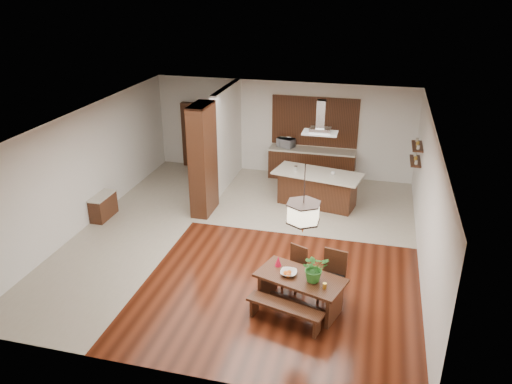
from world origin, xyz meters
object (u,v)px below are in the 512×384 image
(hallway_console, at_px, (103,207))
(kitchen_island, at_px, (317,188))
(dining_table, at_px, (300,285))
(island_cup, at_px, (333,173))
(dining_bench, at_px, (285,314))
(dining_chair_right, at_px, (331,278))
(microwave, at_px, (286,143))
(fruit_bowl, at_px, (289,273))
(dining_chair_left, at_px, (294,269))
(pendant_lantern, at_px, (304,199))
(foliage_plant, at_px, (315,268))
(range_hood, at_px, (321,117))

(hallway_console, height_order, kitchen_island, kitchen_island)
(dining_table, bearing_deg, island_cup, 88.89)
(dining_bench, xyz_separation_m, dining_chair_right, (0.72, 0.90, 0.31))
(kitchen_island, xyz_separation_m, island_cup, (0.40, -0.09, 0.51))
(island_cup, height_order, microwave, microwave)
(fruit_bowl, relative_size, microwave, 0.61)
(dining_chair_left, bearing_deg, kitchen_island, 114.53)
(dining_chair_right, height_order, fruit_bowl, dining_chair_right)
(pendant_lantern, height_order, fruit_bowl, pendant_lantern)
(foliage_plant, relative_size, island_cup, 4.64)
(hallway_console, bearing_deg, dining_table, -24.40)
(dining_bench, xyz_separation_m, microwave, (-1.38, 7.10, 0.89))
(dining_chair_right, height_order, pendant_lantern, pendant_lantern)
(dining_chair_right, relative_size, foliage_plant, 1.90)
(hallway_console, bearing_deg, fruit_bowl, -25.17)
(dining_chair_left, bearing_deg, fruit_bowl, -66.49)
(dining_table, xyz_separation_m, dining_bench, (-0.18, -0.56, -0.29))
(dining_table, xyz_separation_m, fruit_bowl, (-0.23, 0.02, 0.22))
(dining_chair_right, bearing_deg, foliage_plant, -113.53)
(fruit_bowl, xyz_separation_m, range_hood, (-0.09, 4.63, 1.75))
(foliage_plant, xyz_separation_m, fruit_bowl, (-0.48, 0.08, -0.23))
(dining_bench, height_order, dining_chair_left, dining_chair_left)
(range_hood, xyz_separation_m, microwave, (-1.24, 1.90, -1.38))
(dining_bench, height_order, microwave, microwave)
(microwave, bearing_deg, foliage_plant, -52.97)
(pendant_lantern, relative_size, fruit_bowl, 4.27)
(dining_chair_left, bearing_deg, island_cup, 108.72)
(fruit_bowl, xyz_separation_m, kitchen_island, (-0.09, 4.63, -0.22))
(dining_chair_left, xyz_separation_m, dining_chair_right, (0.77, -0.25, 0.07))
(foliage_plant, height_order, island_cup, foliage_plant)
(range_hood, bearing_deg, dining_chair_left, -88.80)
(dining_chair_left, height_order, fruit_bowl, dining_chair_left)
(pendant_lantern, bearing_deg, kitchen_island, 93.90)
(pendant_lantern, xyz_separation_m, kitchen_island, (-0.32, 4.65, -1.75))
(dining_table, bearing_deg, foliage_plant, -12.86)
(dining_chair_left, relative_size, range_hood, 0.99)
(microwave, bearing_deg, range_hood, -35.07)
(hallway_console, relative_size, foliage_plant, 1.64)
(hallway_console, xyz_separation_m, range_hood, (5.23, 2.13, 2.15))
(pendant_lantern, relative_size, foliage_plant, 2.44)
(dining_bench, xyz_separation_m, kitchen_island, (-0.14, 5.20, 0.29))
(dining_table, relative_size, fruit_bowl, 5.83)
(dining_chair_left, height_order, pendant_lantern, pendant_lantern)
(dining_chair_right, xyz_separation_m, microwave, (-2.10, 6.20, 0.58))
(dining_chair_right, height_order, range_hood, range_hood)
(dining_chair_left, height_order, foliage_plant, foliage_plant)
(island_cup, bearing_deg, range_hood, 167.34)
(hallway_console, relative_size, fruit_bowl, 2.87)
(hallway_console, relative_size, range_hood, 0.98)
(dining_table, relative_size, dining_chair_right, 1.75)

